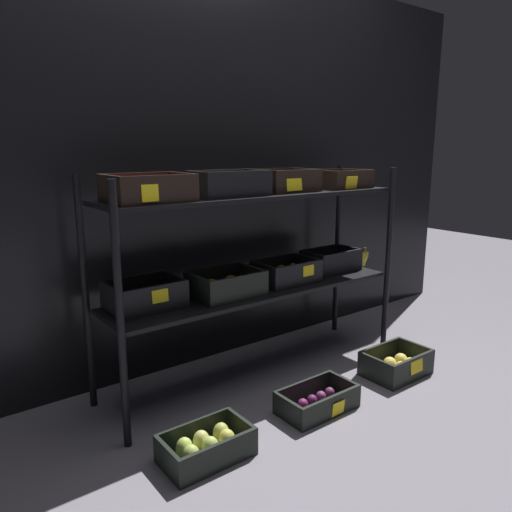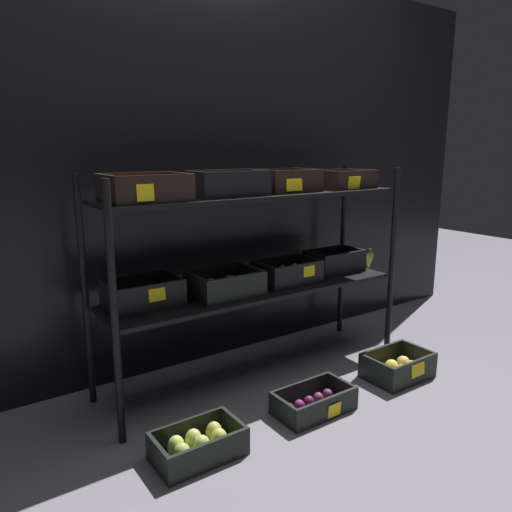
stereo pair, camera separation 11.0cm
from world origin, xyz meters
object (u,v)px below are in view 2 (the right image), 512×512
at_px(display_rack, 252,240).
at_px(crate_ground_apple_gold, 397,368).
at_px(crate_ground_pear, 198,445).
at_px(crate_ground_plum, 314,403).

bearing_deg(display_rack, crate_ground_apple_gold, -36.72).
distance_m(crate_ground_pear, crate_ground_plum, 0.60).
bearing_deg(crate_ground_plum, crate_ground_apple_gold, 0.89).
height_order(display_rack, crate_ground_pear, display_rack).
distance_m(display_rack, crate_ground_apple_gold, 1.03).
xyz_separation_m(display_rack, crate_ground_apple_gold, (0.62, -0.46, -0.68)).
bearing_deg(crate_ground_pear, display_rack, 38.92).
xyz_separation_m(crate_ground_pear, crate_ground_apple_gold, (1.19, 0.01, -0.00)).
xyz_separation_m(display_rack, crate_ground_plum, (0.02, -0.47, -0.69)).
relative_size(display_rack, crate_ground_pear, 4.94).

